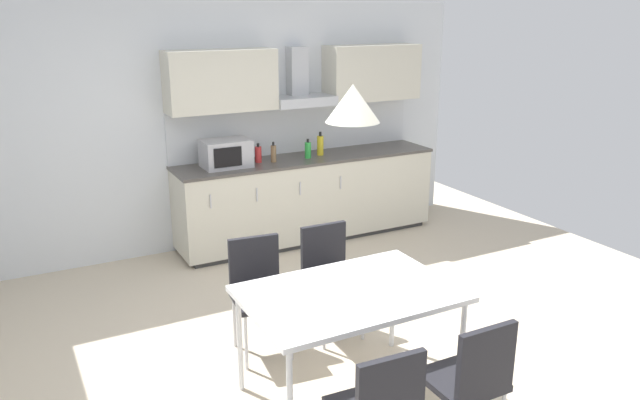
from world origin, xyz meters
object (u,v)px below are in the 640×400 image
bottle_green (308,150)px  chair_far_right (329,269)px  dining_table (350,298)px  chair_near_right (472,375)px  microwave (226,153)px  chair_far_left (258,284)px  bottle_red (258,154)px  pendant_lamp (353,103)px  bottle_brown (274,153)px  bottle_yellow (320,145)px

bottle_green → chair_far_right: 2.15m
dining_table → chair_near_right: 0.90m
microwave → chair_far_left: bearing=-103.6°
chair_far_left → bottle_green: bearing=54.2°
bottle_green → bottle_red: size_ratio=1.03×
microwave → pendant_lamp: 2.95m
chair_far_right → chair_far_left: bearing=-180.0°
chair_far_right → chair_near_right: (-0.00, -1.67, 0.00)m
microwave → pendant_lamp: pendant_lamp is taller
bottle_brown → microwave: bearing=176.3°
chair_far_right → bottle_red: bearing=83.0°
bottle_green → bottle_red: bottle_green is taller
chair_far_right → chair_near_right: 1.67m
bottle_red → chair_far_right: bottle_red is taller
bottle_brown → bottle_yellow: bearing=5.5°
bottle_brown → chair_near_right: size_ratio=0.25×
dining_table → chair_far_right: 0.90m
chair_near_right → pendant_lamp: size_ratio=2.72×
bottle_brown → dining_table: bottle_brown is taller
bottle_green → bottle_yellow: bottle_yellow is taller
bottle_red → bottle_green: bearing=-7.1°
bottle_yellow → chair_near_right: size_ratio=0.30×
bottle_yellow → chair_far_left: 2.59m
bottle_green → chair_near_right: bottle_green is taller
bottle_yellow → chair_far_right: bearing=-116.1°
microwave → chair_far_right: 2.05m
dining_table → bottle_red: bearing=79.0°
chair_far_right → pendant_lamp: 1.68m
microwave → chair_near_right: microwave is taller
bottle_yellow → dining_table: 3.12m
chair_near_right → chair_far_right: bearing=89.9°
chair_far_right → pendant_lamp: pendant_lamp is taller
bottle_yellow → chair_near_right: (-0.98, -3.66, -0.51)m
microwave → chair_far_right: size_ratio=0.55×
chair_far_left → bottle_brown: bearing=62.9°
bottle_brown → bottle_red: bearing=157.0°
chair_far_right → dining_table: bearing=-110.1°
bottle_green → dining_table: size_ratio=0.16×
bottle_green → bottle_yellow: 0.20m
bottle_red → dining_table: bottle_red is taller
bottle_yellow → chair_far_right: size_ratio=0.30×
chair_near_right → bottle_red: bearing=86.1°
chair_near_right → bottle_brown: bearing=83.8°
chair_far_left → dining_table: bearing=-70.6°
chair_far_left → pendant_lamp: pendant_lamp is taller
microwave → bottle_yellow: size_ratio=1.85×
microwave → bottle_red: 0.37m
microwave → bottle_brown: microwave is taller
bottle_green → chair_far_right: (-0.79, -1.93, -0.49)m
bottle_green → chair_far_left: size_ratio=0.24×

